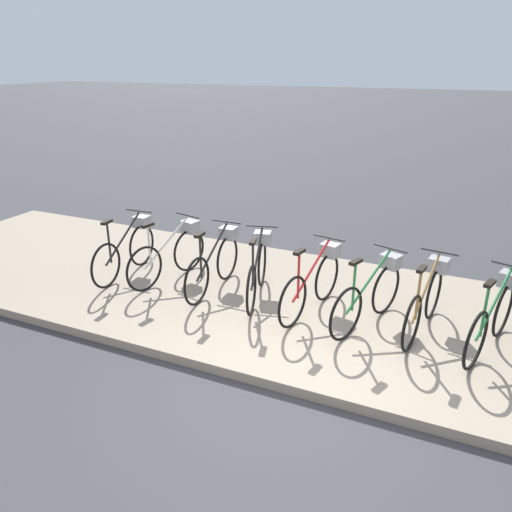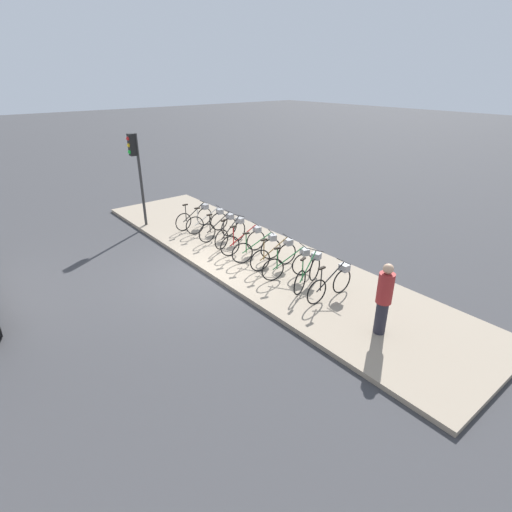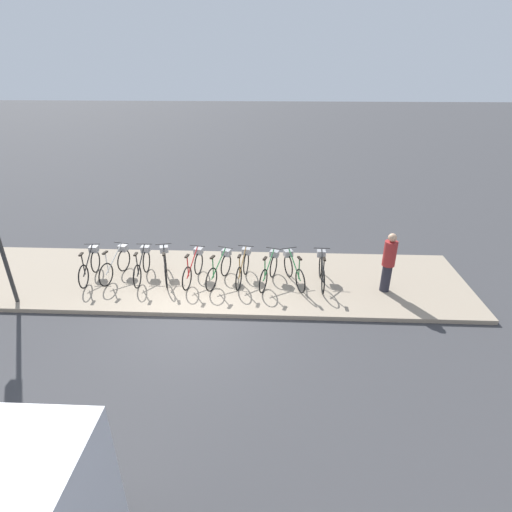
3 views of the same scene
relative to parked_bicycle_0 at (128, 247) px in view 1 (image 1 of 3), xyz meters
The scene contains 10 objects.
ground_plane 3.78m from the parked_bicycle_0, 27.12° to the right, with size 120.00×120.00×0.00m, color #38383A.
sidewalk 3.37m from the parked_bicycle_0, ahead, with size 14.96×3.65×0.12m.
parked_bicycle_0 is the anchor object (origin of this frame).
parked_bicycle_1 0.74m from the parked_bicycle_0, ahead, with size 0.51×1.57×0.98m.
parked_bicycle_2 1.51m from the parked_bicycle_0, ahead, with size 0.46×1.60×0.98m.
parked_bicycle_3 2.16m from the parked_bicycle_0, ahead, with size 0.57×1.56×0.98m.
parked_bicycle_4 3.01m from the parked_bicycle_0, ahead, with size 0.47×1.58×0.98m.
parked_bicycle_5 3.78m from the parked_bicycle_0, ahead, with size 0.65×1.53×0.98m.
parked_bicycle_6 4.42m from the parked_bicycle_0, ahead, with size 0.46×1.59×0.98m.
parked_bicycle_7 5.18m from the parked_bicycle_0, ahead, with size 0.62×1.54×0.98m.
Camera 1 is at (1.44, -4.05, 3.26)m, focal length 35.00 mm.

